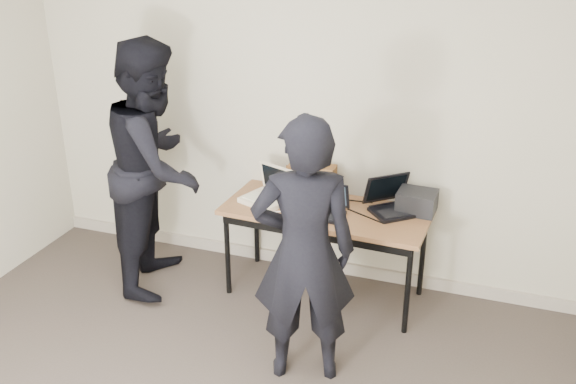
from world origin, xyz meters
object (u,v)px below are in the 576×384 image
at_px(equipment_box, 417,202).
at_px(person_observer, 156,166).
at_px(person_typist, 304,253).
at_px(desk, 325,217).
at_px(laptop_right, 393,203).
at_px(laptop_center, 326,207).
at_px(laptop_beige, 268,195).
at_px(leather_satchel, 312,180).

relative_size(equipment_box, person_observer, 0.14).
relative_size(person_typist, person_observer, 0.89).
height_order(desk, person_typist, person_typist).
relative_size(desk, laptop_right, 3.22).
xyz_separation_m(laptop_center, person_typist, (0.11, -0.86, 0.09)).
xyz_separation_m(desk, laptop_beige, (-0.46, 0.01, 0.11)).
bearing_deg(person_typist, laptop_right, -126.36).
distance_m(laptop_center, person_typist, 0.88).
height_order(laptop_beige, person_observer, person_observer).
distance_m(equipment_box, person_typist, 1.22).
bearing_deg(laptop_right, person_typist, -148.33).
relative_size(desk, person_typist, 0.89).
height_order(equipment_box, person_typist, person_typist).
height_order(desk, laptop_center, laptop_center).
bearing_deg(laptop_center, person_observer, -168.14).
bearing_deg(desk, person_observer, -169.34).
relative_size(laptop_beige, laptop_center, 1.31).
bearing_deg(desk, equipment_box, 19.63).
relative_size(equipment_box, person_typist, 0.16).
bearing_deg(leather_satchel, equipment_box, -5.05).
xyz_separation_m(laptop_right, person_observer, (-1.74, -0.33, 0.19)).
xyz_separation_m(desk, person_typist, (0.13, -0.91, 0.20)).
relative_size(desk, leather_satchel, 4.16).
bearing_deg(desk, person_typist, -79.37).
distance_m(laptop_center, laptop_right, 0.49).
xyz_separation_m(leather_satchel, person_observer, (-1.10, -0.41, 0.12)).
bearing_deg(laptop_beige, equipment_box, 29.85).
distance_m(leather_satchel, person_observer, 1.18).
bearing_deg(equipment_box, laptop_beige, -170.68).
bearing_deg(person_typist, leather_satchel, -93.93).
bearing_deg(leather_satchel, laptop_center, -57.18).
bearing_deg(leather_satchel, desk, -54.35).
height_order(desk, laptop_beige, laptop_beige).
bearing_deg(laptop_right, laptop_center, 163.73).
height_order(laptop_beige, laptop_center, laptop_beige).
distance_m(laptop_right, person_typist, 1.12).
xyz_separation_m(laptop_center, person_observer, (-1.30, -0.13, 0.20)).
distance_m(laptop_beige, laptop_center, 0.48).
xyz_separation_m(person_typist, person_observer, (-1.41, 0.73, 0.10)).
distance_m(desk, person_typist, 0.94).
bearing_deg(laptop_right, equipment_box, -28.64).
bearing_deg(desk, laptop_beige, -178.99).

